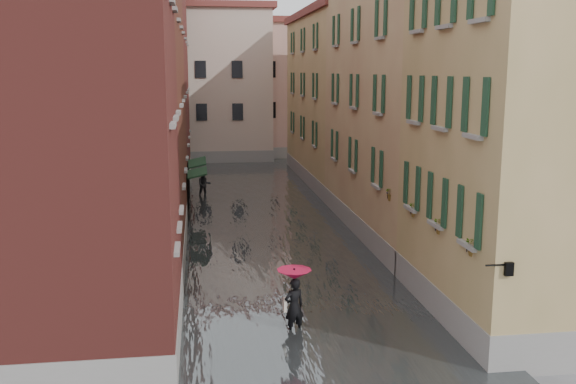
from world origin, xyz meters
TOP-DOWN VIEW (x-y plane):
  - ground at (0.00, 0.00)m, footprint 120.00×120.00m
  - floodwater at (0.00, 13.00)m, footprint 10.00×60.00m
  - building_left_near at (-7.00, -2.00)m, footprint 6.00×8.00m
  - building_left_mid at (-7.00, 9.00)m, footprint 6.00×14.00m
  - building_left_far at (-7.00, 24.00)m, footprint 6.00×16.00m
  - building_right_near at (7.00, -2.00)m, footprint 6.00×8.00m
  - building_right_mid at (7.00, 9.00)m, footprint 6.00×14.00m
  - building_right_far at (7.00, 24.00)m, footprint 6.00×16.00m
  - building_end_cream at (-3.00, 38.00)m, footprint 12.00×9.00m
  - building_end_pink at (6.00, 40.00)m, footprint 10.00×9.00m
  - awning_near at (-3.49, 13.52)m, footprint 1.09×2.76m
  - awning_far at (-3.48, 17.42)m, footprint 1.09×3.37m
  - wall_lantern at (4.33, -6.00)m, footprint 0.71×0.22m
  - window_planters at (4.12, -0.83)m, footprint 0.59×8.45m
  - pedestrian_main at (-0.58, -2.44)m, footprint 1.06×1.06m
  - pedestrian_far at (-3.04, 19.24)m, footprint 0.95×0.79m

SIDE VIEW (x-z plane):
  - ground at x=0.00m, z-range 0.00..0.00m
  - floodwater at x=0.00m, z-range 0.00..0.20m
  - pedestrian_far at x=-3.04m, z-range 0.00..1.76m
  - pedestrian_main at x=-0.58m, z-range 0.26..2.32m
  - awning_near at x=-3.49m, z-range 1.06..3.86m
  - awning_far at x=-3.48m, z-range 1.08..3.88m
  - wall_lantern at x=4.33m, z-range 2.83..3.18m
  - window_planters at x=4.12m, z-range 3.09..3.93m
  - building_right_near at x=7.00m, z-range 0.00..11.50m
  - building_right_far at x=7.00m, z-range 0.00..11.50m
  - building_end_pink at x=6.00m, z-range 0.00..12.00m
  - building_left_mid at x=-7.00m, z-range 0.00..12.50m
  - building_left_near at x=-7.00m, z-range 0.00..13.00m
  - building_right_mid at x=7.00m, z-range 0.00..13.00m
  - building_end_cream at x=-3.00m, z-range 0.00..13.00m
  - building_left_far at x=-7.00m, z-range 0.00..14.00m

